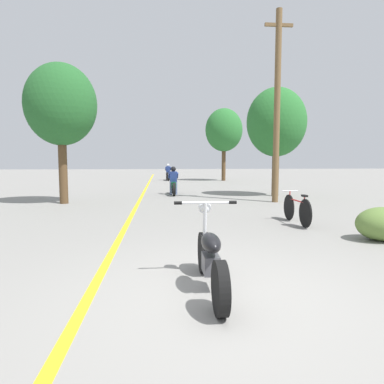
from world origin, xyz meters
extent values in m
plane|color=gray|center=(0.00, 0.00, 0.00)|extent=(120.00, 120.00, 0.00)
cube|color=yellow|center=(-1.70, 12.11, 0.00)|extent=(0.14, 48.00, 0.01)
cylinder|color=brown|center=(3.74, 9.10, 3.71)|extent=(0.24, 0.24, 7.42)
cube|color=brown|center=(3.74, 9.10, 6.82)|extent=(1.10, 0.10, 0.12)
cylinder|color=#513A23|center=(4.52, 11.43, 1.27)|extent=(0.32, 0.32, 2.55)
ellipsoid|color=#286B2D|center=(4.52, 11.43, 3.42)|extent=(2.75, 2.47, 3.16)
cylinder|color=#513A23|center=(4.28, 23.38, 1.57)|extent=(0.32, 0.32, 3.14)
ellipsoid|color=#286B2D|center=(4.28, 23.38, 4.09)|extent=(2.99, 2.69, 3.44)
cylinder|color=#513A23|center=(-4.54, 9.40, 1.46)|extent=(0.32, 0.32, 2.92)
ellipsoid|color=#235B28|center=(-4.54, 9.40, 3.76)|extent=(2.67, 2.40, 3.07)
ellipsoid|color=#5B7A38|center=(3.79, 2.51, 0.35)|extent=(1.10, 0.88, 0.70)
cylinder|color=black|center=(-0.17, 0.83, 0.30)|extent=(0.12, 0.60, 0.60)
cylinder|color=black|center=(-0.17, -0.61, 0.30)|extent=(0.12, 0.60, 0.60)
ellipsoid|color=black|center=(-0.17, 0.11, 0.63)|extent=(0.24, 0.66, 0.22)
cube|color=#4C4C51|center=(-0.17, 0.11, 0.35)|extent=(0.20, 0.36, 0.24)
cylinder|color=silver|center=(-0.17, 0.74, 0.69)|extent=(0.06, 0.23, 0.78)
cylinder|color=silver|center=(-0.17, 0.65, 1.07)|extent=(0.78, 0.04, 0.04)
cylinder|color=black|center=(-0.57, 0.65, 1.07)|extent=(0.11, 0.05, 0.05)
cylinder|color=black|center=(0.22, 0.65, 1.07)|extent=(0.11, 0.05, 0.05)
sphere|color=silver|center=(-0.17, 0.74, 0.99)|extent=(0.19, 0.19, 0.19)
cylinder|color=black|center=(-0.20, 13.12, 0.31)|extent=(0.12, 0.62, 0.62)
cylinder|color=black|center=(-0.20, 11.71, 0.31)|extent=(0.12, 0.62, 0.62)
cube|color=#0C4723|center=(-0.20, 12.41, 0.49)|extent=(0.20, 0.91, 0.28)
cylinder|color=silver|center=(-0.20, 13.02, 0.97)|extent=(0.50, 0.03, 0.03)
cylinder|color=slate|center=(-0.33, 12.36, 0.31)|extent=(0.11, 0.11, 0.63)
cylinder|color=slate|center=(-0.07, 12.36, 0.31)|extent=(0.11, 0.11, 0.63)
cube|color=navy|center=(-0.20, 12.39, 0.87)|extent=(0.34, 0.27, 0.51)
cylinder|color=navy|center=(-0.40, 12.55, 0.92)|extent=(0.08, 0.41, 0.32)
cylinder|color=navy|center=(0.00, 12.55, 0.92)|extent=(0.08, 0.41, 0.32)
sphere|color=black|center=(-0.20, 12.43, 1.24)|extent=(0.25, 0.25, 0.25)
cylinder|color=black|center=(-0.20, 24.97, 0.34)|extent=(0.12, 0.68, 0.68)
cylinder|color=black|center=(-0.20, 23.58, 0.34)|extent=(0.12, 0.68, 0.68)
cube|color=black|center=(-0.20, 24.27, 0.52)|extent=(0.20, 0.89, 0.28)
cylinder|color=silver|center=(-0.20, 24.87, 1.03)|extent=(0.50, 0.03, 0.03)
cylinder|color=#38383D|center=(-0.33, 24.22, 0.33)|extent=(0.11, 0.11, 0.66)
cylinder|color=#38383D|center=(-0.07, 24.22, 0.33)|extent=(0.11, 0.11, 0.66)
cube|color=navy|center=(-0.20, 24.25, 0.91)|extent=(0.34, 0.27, 0.52)
cylinder|color=navy|center=(-0.40, 24.41, 0.96)|extent=(0.08, 0.41, 0.32)
cylinder|color=navy|center=(0.00, 24.41, 0.96)|extent=(0.08, 0.41, 0.32)
sphere|color=white|center=(-0.20, 24.29, 1.26)|extent=(0.22, 0.22, 0.22)
cylinder|color=black|center=(2.76, 5.06, 0.36)|extent=(0.04, 0.72, 0.72)
cylinder|color=black|center=(2.76, 3.96, 0.36)|extent=(0.04, 0.72, 0.72)
cylinder|color=#B21E1E|center=(2.76, 4.51, 0.61)|extent=(0.04, 0.88, 0.04)
cylinder|color=#B21E1E|center=(2.76, 4.04, 0.57)|extent=(0.03, 0.03, 0.43)
cube|color=black|center=(2.76, 4.04, 0.79)|extent=(0.10, 0.20, 0.05)
cylinder|color=#B21E1E|center=(2.76, 5.01, 0.59)|extent=(0.03, 0.03, 0.47)
cylinder|color=silver|center=(2.76, 5.01, 0.82)|extent=(0.44, 0.03, 0.03)
camera|label=1|loc=(-0.80, -4.12, 1.67)|focal=32.00mm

